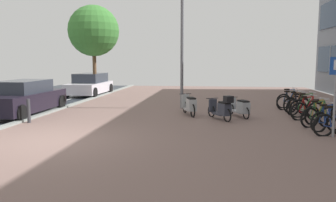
{
  "coord_description": "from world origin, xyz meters",
  "views": [
    {
      "loc": [
        4.31,
        -8.45,
        2.21
      ],
      "look_at": [
        3.2,
        0.41,
        1.12
      ],
      "focal_mm": 35.81,
      "sensor_mm": 36.0,
      "label": 1
    }
  ],
  "objects_px": {
    "bicycle_rack_00": "(333,124)",
    "scooter_far": "(240,108)",
    "bicycle_rack_01": "(327,121)",
    "bicycle_rack_03": "(319,114)",
    "lamp_post": "(182,44)",
    "bicycle_rack_06": "(298,106)",
    "scooter_mid": "(222,108)",
    "parked_car_near": "(24,98)",
    "bicycle_rack_07": "(296,104)",
    "bicycle_rack_04": "(307,111)",
    "bicycle_rack_08": "(290,103)",
    "bicycle_rack_09": "(290,101)",
    "parked_car_far": "(90,85)",
    "bollard_far": "(29,111)",
    "bicycle_rack_02": "(318,117)",
    "parking_sign": "(336,88)",
    "bicycle_rack_05": "(306,108)",
    "scooter_near": "(190,105)",
    "street_tree": "(94,31)"
  },
  "relations": [
    {
      "from": "bicycle_rack_04",
      "to": "parked_car_near",
      "type": "relative_size",
      "value": 0.3
    },
    {
      "from": "bicycle_rack_00",
      "to": "bicycle_rack_08",
      "type": "bearing_deg",
      "value": 90.56
    },
    {
      "from": "bicycle_rack_03",
      "to": "bollard_far",
      "type": "bearing_deg",
      "value": -173.82
    },
    {
      "from": "bicycle_rack_01",
      "to": "bicycle_rack_06",
      "type": "xyz_separation_m",
      "value": [
        -0.04,
        3.26,
        0.01
      ]
    },
    {
      "from": "bicycle_rack_06",
      "to": "bicycle_rack_08",
      "type": "distance_m",
      "value": 1.3
    },
    {
      "from": "bicycle_rack_00",
      "to": "scooter_near",
      "type": "relative_size",
      "value": 0.78
    },
    {
      "from": "bicycle_rack_06",
      "to": "scooter_mid",
      "type": "relative_size",
      "value": 0.78
    },
    {
      "from": "bicycle_rack_09",
      "to": "bicycle_rack_01",
      "type": "bearing_deg",
      "value": -90.8
    },
    {
      "from": "scooter_mid",
      "to": "scooter_far",
      "type": "relative_size",
      "value": 0.9
    },
    {
      "from": "bicycle_rack_05",
      "to": "bicycle_rack_08",
      "type": "xyz_separation_m",
      "value": [
        -0.17,
        1.95,
        -0.03
      ]
    },
    {
      "from": "bicycle_rack_05",
      "to": "bollard_far",
      "type": "bearing_deg",
      "value": -166.61
    },
    {
      "from": "bicycle_rack_00",
      "to": "lamp_post",
      "type": "relative_size",
      "value": 0.25
    },
    {
      "from": "bicycle_rack_02",
      "to": "scooter_far",
      "type": "height_order",
      "value": "bicycle_rack_02"
    },
    {
      "from": "bicycle_rack_06",
      "to": "parked_car_near",
      "type": "height_order",
      "value": "parked_car_near"
    },
    {
      "from": "bicycle_rack_04",
      "to": "scooter_mid",
      "type": "bearing_deg",
      "value": -173.26
    },
    {
      "from": "bicycle_rack_02",
      "to": "parking_sign",
      "type": "height_order",
      "value": "parking_sign"
    },
    {
      "from": "bicycle_rack_06",
      "to": "scooter_far",
      "type": "distance_m",
      "value": 2.58
    },
    {
      "from": "parking_sign",
      "to": "scooter_far",
      "type": "bearing_deg",
      "value": 126.98
    },
    {
      "from": "scooter_near",
      "to": "parked_car_far",
      "type": "distance_m",
      "value": 9.88
    },
    {
      "from": "bicycle_rack_00",
      "to": "bicycle_rack_05",
      "type": "distance_m",
      "value": 3.26
    },
    {
      "from": "bicycle_rack_09",
      "to": "parked_car_far",
      "type": "bearing_deg",
      "value": 158.39
    },
    {
      "from": "scooter_far",
      "to": "scooter_mid",
      "type": "bearing_deg",
      "value": -134.23
    },
    {
      "from": "bicycle_rack_02",
      "to": "parked_car_near",
      "type": "distance_m",
      "value": 11.23
    },
    {
      "from": "bicycle_rack_06",
      "to": "bicycle_rack_09",
      "type": "xyz_separation_m",
      "value": [
        0.11,
        1.95,
        0.01
      ]
    },
    {
      "from": "bicycle_rack_00",
      "to": "street_tree",
      "type": "xyz_separation_m",
      "value": [
        -10.66,
        9.78,
        3.62
      ]
    },
    {
      "from": "bicycle_rack_09",
      "to": "bicycle_rack_00",
      "type": "bearing_deg",
      "value": -90.98
    },
    {
      "from": "bicycle_rack_01",
      "to": "bicycle_rack_03",
      "type": "bearing_deg",
      "value": 83.19
    },
    {
      "from": "bicycle_rack_07",
      "to": "lamp_post",
      "type": "bearing_deg",
      "value": 173.67
    },
    {
      "from": "bicycle_rack_00",
      "to": "bicycle_rack_08",
      "type": "distance_m",
      "value": 5.21
    },
    {
      "from": "bicycle_rack_00",
      "to": "scooter_far",
      "type": "xyz_separation_m",
      "value": [
        -2.41,
        2.99,
        0.03
      ]
    },
    {
      "from": "bicycle_rack_04",
      "to": "bicycle_rack_09",
      "type": "height_order",
      "value": "bicycle_rack_04"
    },
    {
      "from": "scooter_far",
      "to": "bollard_far",
      "type": "bearing_deg",
      "value": -164.22
    },
    {
      "from": "bicycle_rack_06",
      "to": "bicycle_rack_08",
      "type": "height_order",
      "value": "bicycle_rack_06"
    },
    {
      "from": "bicycle_rack_02",
      "to": "bollard_far",
      "type": "height_order",
      "value": "bicycle_rack_02"
    },
    {
      "from": "bicycle_rack_02",
      "to": "bicycle_rack_07",
      "type": "height_order",
      "value": "bicycle_rack_02"
    },
    {
      "from": "bicycle_rack_07",
      "to": "scooter_far",
      "type": "distance_m",
      "value": 2.94
    },
    {
      "from": "parked_car_far",
      "to": "bollard_far",
      "type": "distance_m",
      "value": 9.56
    },
    {
      "from": "bicycle_rack_08",
      "to": "parking_sign",
      "type": "xyz_separation_m",
      "value": [
        -0.0,
        -5.36,
        1.1
      ]
    },
    {
      "from": "bicycle_rack_01",
      "to": "bicycle_rack_03",
      "type": "height_order",
      "value": "bicycle_rack_03"
    },
    {
      "from": "parked_car_near",
      "to": "lamp_post",
      "type": "distance_m",
      "value": 7.13
    },
    {
      "from": "bicycle_rack_09",
      "to": "bollard_far",
      "type": "distance_m",
      "value": 11.24
    },
    {
      "from": "scooter_mid",
      "to": "parked_car_near",
      "type": "relative_size",
      "value": 0.34
    },
    {
      "from": "scooter_mid",
      "to": "parked_car_near",
      "type": "distance_m",
      "value": 8.04
    },
    {
      "from": "bicycle_rack_09",
      "to": "parking_sign",
      "type": "xyz_separation_m",
      "value": [
        -0.15,
        -6.01,
        1.09
      ]
    },
    {
      "from": "scooter_far",
      "to": "parked_car_near",
      "type": "distance_m",
      "value": 8.77
    },
    {
      "from": "bicycle_rack_04",
      "to": "bicycle_rack_07",
      "type": "xyz_separation_m",
      "value": [
        0.09,
        1.95,
        -0.01
      ]
    },
    {
      "from": "bicycle_rack_02",
      "to": "scooter_far",
      "type": "xyz_separation_m",
      "value": [
        -2.39,
        1.69,
        0.03
      ]
    },
    {
      "from": "parked_car_far",
      "to": "lamp_post",
      "type": "bearing_deg",
      "value": -39.66
    },
    {
      "from": "bicycle_rack_03",
      "to": "lamp_post",
      "type": "bearing_deg",
      "value": 148.1
    },
    {
      "from": "lamp_post",
      "to": "bollard_far",
      "type": "distance_m",
      "value": 7.09
    }
  ]
}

